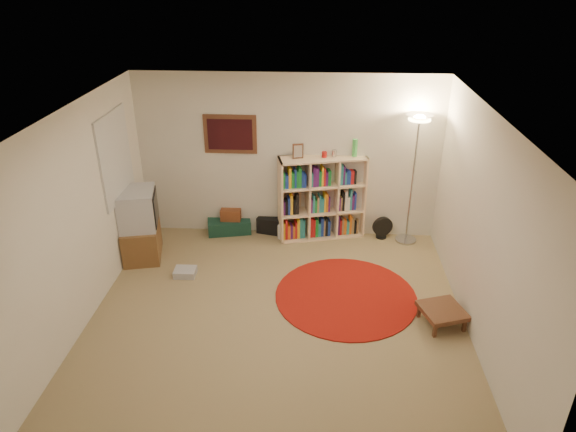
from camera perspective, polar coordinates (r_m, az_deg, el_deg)
name	(u,v)px	position (r m, az deg, el deg)	size (l,w,h in m)	color
room	(271,225)	(5.68, -1.90, -0.99)	(4.54, 4.54, 2.54)	#8F7B54
bookshelf	(320,199)	(7.83, 3.61, 1.92)	(1.35, 0.66, 1.56)	#FFD8AA
floor_lamp	(417,138)	(7.50, 14.18, 8.39)	(0.49, 0.49, 1.98)	#A7A9AC
floor_fan	(382,228)	(8.06, 10.44, -1.28)	(0.32, 0.21, 0.36)	black
tv_stand	(140,225)	(7.60, -16.13, -1.01)	(0.64, 0.81, 1.04)	brown
dvd_box	(185,272)	(7.22, -11.35, -6.15)	(0.30, 0.25, 0.10)	#BCBCC1
suitcase	(229,225)	(8.23, -6.55, -0.95)	(0.74, 0.56, 0.21)	#14382C
wicker_basket	(231,214)	(8.12, -6.34, 0.22)	(0.31, 0.23, 0.18)	brown
duffel_bag	(271,223)	(8.17, -1.94, -0.83)	(0.44, 0.39, 0.26)	black
paper_towel	(281,232)	(7.96, -0.79, -1.76)	(0.13, 0.13, 0.22)	silver
red_rug	(346,296)	(6.73, 6.44, -8.80)	(1.82, 1.82, 0.02)	maroon
side_table	(442,311)	(6.40, 16.78, -10.10)	(0.60, 0.60, 0.22)	#4D2A1B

